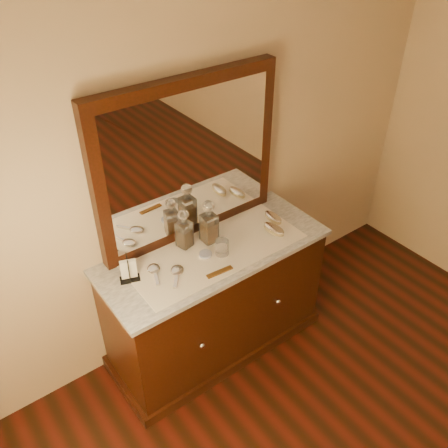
# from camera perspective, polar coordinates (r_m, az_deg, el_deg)

# --- Properties ---
(dresser_cabinet) EXTENTS (1.40, 0.55, 0.82)m
(dresser_cabinet) POSITION_cam_1_polar(r_m,az_deg,el_deg) (3.20, -1.08, -9.17)
(dresser_cabinet) COLOR black
(dresser_cabinet) RESTS_ON floor
(dresser_plinth) EXTENTS (1.46, 0.59, 0.08)m
(dresser_plinth) POSITION_cam_1_polar(r_m,az_deg,el_deg) (3.47, -1.01, -13.47)
(dresser_plinth) COLOR black
(dresser_plinth) RESTS_ON floor
(knob_left) EXTENTS (0.04, 0.04, 0.04)m
(knob_left) POSITION_cam_1_polar(r_m,az_deg,el_deg) (2.90, -2.66, -14.34)
(knob_left) COLOR silver
(knob_left) RESTS_ON dresser_cabinet
(knob_right) EXTENTS (0.04, 0.04, 0.04)m
(knob_right) POSITION_cam_1_polar(r_m,az_deg,el_deg) (3.15, 6.48, -9.23)
(knob_right) COLOR silver
(knob_right) RESTS_ON dresser_cabinet
(marble_top) EXTENTS (1.44, 0.59, 0.03)m
(marble_top) POSITION_cam_1_polar(r_m,az_deg,el_deg) (2.91, -1.18, -3.28)
(marble_top) COLOR white
(marble_top) RESTS_ON dresser_cabinet
(mirror_frame) EXTENTS (1.20, 0.08, 1.00)m
(mirror_frame) POSITION_cam_1_polar(r_m,az_deg,el_deg) (2.79, -4.27, 7.52)
(mirror_frame) COLOR black
(mirror_frame) RESTS_ON marble_top
(mirror_glass) EXTENTS (1.06, 0.01, 0.86)m
(mirror_glass) POSITION_cam_1_polar(r_m,az_deg,el_deg) (2.77, -3.88, 7.25)
(mirror_glass) COLOR white
(mirror_glass) RESTS_ON marble_top
(lace_runner) EXTENTS (1.10, 0.45, 0.00)m
(lace_runner) POSITION_cam_1_polar(r_m,az_deg,el_deg) (2.89, -0.95, -3.22)
(lace_runner) COLOR white
(lace_runner) RESTS_ON marble_top
(pin_dish) EXTENTS (0.08, 0.08, 0.01)m
(pin_dish) POSITION_cam_1_polar(r_m,az_deg,el_deg) (2.85, -2.24, -3.62)
(pin_dish) COLOR white
(pin_dish) RESTS_ON lace_runner
(comb) EXTENTS (0.17, 0.04, 0.01)m
(comb) POSITION_cam_1_polar(r_m,az_deg,el_deg) (2.73, -0.52, -5.77)
(comb) COLOR brown
(comb) RESTS_ON lace_runner
(napkin_rack) EXTENTS (0.13, 0.10, 0.17)m
(napkin_rack) POSITION_cam_1_polar(r_m,az_deg,el_deg) (2.70, -11.35, -5.49)
(napkin_rack) COLOR black
(napkin_rack) RESTS_ON marble_top
(decanter_left) EXTENTS (0.10, 0.10, 0.27)m
(decanter_left) POSITION_cam_1_polar(r_m,az_deg,el_deg) (2.87, -4.79, -0.99)
(decanter_left) COLOR brown
(decanter_left) RESTS_ON lace_runner
(decanter_right) EXTENTS (0.09, 0.09, 0.29)m
(decanter_right) POSITION_cam_1_polar(r_m,az_deg,el_deg) (2.90, -1.82, -0.22)
(decanter_right) COLOR brown
(decanter_right) RESTS_ON lace_runner
(brush_near) EXTENTS (0.09, 0.17, 0.04)m
(brush_near) POSITION_cam_1_polar(r_m,az_deg,el_deg) (3.03, 6.00, -0.63)
(brush_near) COLOR tan
(brush_near) RESTS_ON lace_runner
(brush_far) EXTENTS (0.07, 0.16, 0.04)m
(brush_far) POSITION_cam_1_polar(r_m,az_deg,el_deg) (3.14, 5.90, 0.78)
(brush_far) COLOR tan
(brush_far) RESTS_ON lace_runner
(hand_mirror_outer) EXTENTS (0.11, 0.19, 0.02)m
(hand_mirror_outer) POSITION_cam_1_polar(r_m,az_deg,el_deg) (2.77, -8.37, -5.52)
(hand_mirror_outer) COLOR silver
(hand_mirror_outer) RESTS_ON lace_runner
(hand_mirror_inner) EXTENTS (0.16, 0.18, 0.02)m
(hand_mirror_inner) POSITION_cam_1_polar(r_m,az_deg,el_deg) (2.74, -5.65, -5.75)
(hand_mirror_inner) COLOR silver
(hand_mirror_inner) RESTS_ON lace_runner
(tumblers) EXTENTS (0.08, 0.08, 0.09)m
(tumblers) POSITION_cam_1_polar(r_m,az_deg,el_deg) (2.83, -0.25, -2.82)
(tumblers) COLOR white
(tumblers) RESTS_ON lace_runner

